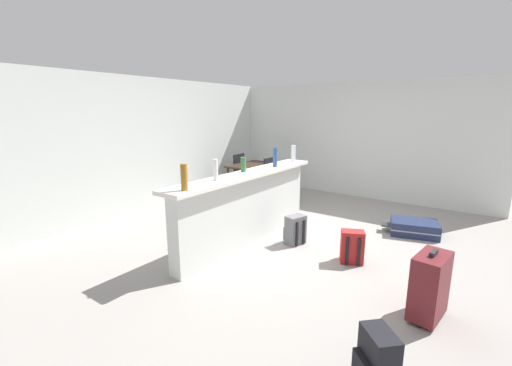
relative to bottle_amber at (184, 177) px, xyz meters
The scene contains 18 objects.
ground_plane 2.18m from the bottle_amber, 12.42° to the right, with size 13.00×13.00×0.05m, color gray.
wall_back 3.20m from the bottle_amber, 56.29° to the left, with size 6.60×0.10×2.50m, color silver.
wall_right 4.83m from the bottle_amber, ahead, with size 0.10×6.00×2.50m, color silver.
partition_half_wall 1.44m from the bottle_amber, ahead, with size 2.80×0.20×0.98m, color silver.
bar_countertop 1.28m from the bottle_amber, ahead, with size 2.96×0.40×0.05m, color white.
bottle_amber is the anchor object (origin of this frame).
bottle_white 0.60m from the bottle_amber, ahead, with size 0.06×0.06×0.27m, color silver.
bottle_green 1.28m from the bottle_amber, ahead, with size 0.08×0.08×0.21m, color #2D6B38.
bottle_blue 1.89m from the bottle_amber, ahead, with size 0.07×0.07×0.30m, color #284C89.
bottle_clear 2.50m from the bottle_amber, ahead, with size 0.07×0.07×0.29m, color silver.
dining_table 3.73m from the bottle_amber, 23.90° to the left, with size 1.10×0.80×0.74m.
dining_chair_near_partition 3.51m from the bottle_amber, 15.98° to the left, with size 0.40×0.40×0.93m.
dining_chair_far_side 4.04m from the bottle_amber, 31.04° to the left, with size 0.43×0.43×0.93m.
suitcase_flat_navy 3.68m from the bottle_amber, 32.00° to the right, with size 0.65×0.88×0.22m.
backpack_red 2.26m from the bottle_amber, 43.71° to the right, with size 0.32×0.33×0.42m.
backpack_black 2.46m from the bottle_amber, 98.23° to the right, with size 0.34×0.34×0.42m.
suitcase_upright_maroon 2.64m from the bottle_amber, 72.80° to the right, with size 0.47×0.30×0.67m.
backpack_grey 1.94m from the bottle_amber, 18.24° to the right, with size 0.32×0.30×0.42m.
Camera 1 is at (-4.20, -2.30, 1.90)m, focal length 23.23 mm.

